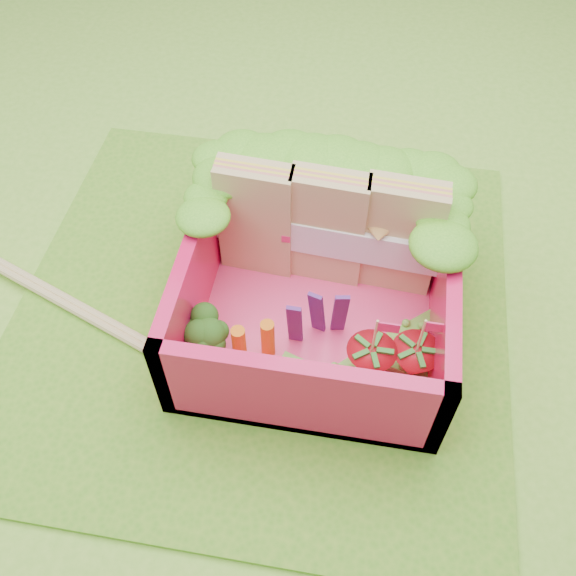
% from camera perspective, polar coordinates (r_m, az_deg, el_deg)
% --- Properties ---
extents(ground, '(14.00, 14.00, 0.00)m').
position_cam_1_polar(ground, '(3.48, -2.31, -1.85)').
color(ground, '#73B533').
rests_on(ground, ground).
extents(placemat, '(2.60, 2.60, 0.03)m').
position_cam_1_polar(placemat, '(3.47, -2.32, -1.71)').
color(placemat, '#549C23').
rests_on(placemat, ground).
extents(bento_floor, '(1.30, 1.30, 0.05)m').
position_cam_1_polar(bento_floor, '(3.38, 2.52, -2.66)').
color(bento_floor, '#FF417D').
rests_on(bento_floor, placemat).
extents(bento_box, '(1.30, 1.30, 0.55)m').
position_cam_1_polar(bento_box, '(3.18, 2.68, -0.08)').
color(bento_box, '#E0124C').
rests_on(bento_box, placemat).
extents(lettuce_ruffle, '(1.43, 0.76, 0.11)m').
position_cam_1_polar(lettuce_ruffle, '(3.26, 4.07, 10.04)').
color(lettuce_ruffle, '#3F9B1C').
rests_on(lettuce_ruffle, bento_box).
extents(sandwich_stack, '(1.25, 0.25, 0.69)m').
position_cam_1_polar(sandwich_stack, '(3.30, 3.58, 5.32)').
color(sandwich_stack, tan).
rests_on(sandwich_stack, bento_floor).
extents(broccoli, '(0.33, 0.33, 0.25)m').
position_cam_1_polar(broccoli, '(3.10, -7.55, -4.25)').
color(broccoli, '#648E44').
rests_on(broccoli, bento_floor).
extents(carrot_sticks, '(0.20, 0.14, 0.27)m').
position_cam_1_polar(carrot_sticks, '(3.11, -3.12, -4.88)').
color(carrot_sticks, orange).
rests_on(carrot_sticks, bento_floor).
extents(purple_wedges, '(0.28, 0.13, 0.38)m').
position_cam_1_polar(purple_wedges, '(3.12, 2.62, -2.56)').
color(purple_wedges, '#4A1C63').
rests_on(purple_wedges, bento_floor).
extents(strawberry_left, '(0.24, 0.24, 0.48)m').
position_cam_1_polar(strawberry_left, '(3.08, 7.26, -6.61)').
color(strawberry_left, red).
rests_on(strawberry_left, bento_floor).
extents(strawberry_right, '(0.23, 0.23, 0.47)m').
position_cam_1_polar(strawberry_right, '(3.11, 11.08, -6.51)').
color(strawberry_right, red).
rests_on(strawberry_right, bento_floor).
extents(snap_peas, '(0.80, 0.58, 0.05)m').
position_cam_1_polar(snap_peas, '(3.21, 7.26, -6.39)').
color(snap_peas, '#62B839').
rests_on(snap_peas, bento_floor).
extents(chopsticks, '(2.22, 0.90, 0.05)m').
position_cam_1_polar(chopsticks, '(3.65, -19.30, -1.05)').
color(chopsticks, tan).
rests_on(chopsticks, placemat).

